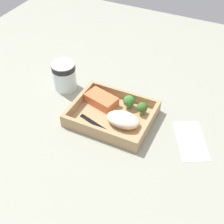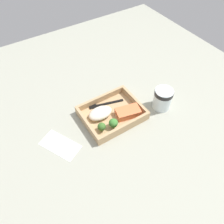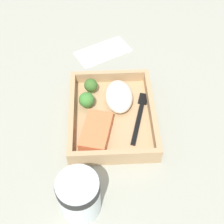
# 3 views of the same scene
# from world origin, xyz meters

# --- Properties ---
(ground_plane) EXTENTS (1.60, 1.60, 0.02)m
(ground_plane) POSITION_xyz_m (0.00, 0.00, -0.01)
(ground_plane) COLOR #9A9C8C
(takeout_tray) EXTENTS (0.25, 0.20, 0.01)m
(takeout_tray) POSITION_xyz_m (0.00, 0.00, 0.01)
(takeout_tray) COLOR tan
(takeout_tray) RESTS_ON ground_plane
(tray_rim) EXTENTS (0.25, 0.20, 0.03)m
(tray_rim) POSITION_xyz_m (0.00, 0.00, 0.03)
(tray_rim) COLOR tan
(tray_rim) RESTS_ON takeout_tray
(salmon_fillet) EXTENTS (0.11, 0.08, 0.03)m
(salmon_fillet) POSITION_xyz_m (-0.06, 0.04, 0.03)
(salmon_fillet) COLOR #E57142
(salmon_fillet) RESTS_ON takeout_tray
(mashed_potatoes) EXTENTS (0.11, 0.07, 0.04)m
(mashed_potatoes) POSITION_xyz_m (0.05, -0.02, 0.03)
(mashed_potatoes) COLOR beige
(mashed_potatoes) RESTS_ON takeout_tray
(broccoli_floret_1) EXTENTS (0.03, 0.03, 0.04)m
(broccoli_floret_1) POSITION_xyz_m (0.08, 0.05, 0.04)
(broccoli_floret_1) COLOR #78A15D
(broccoli_floret_1) RESTS_ON takeout_tray
(broccoli_floret_2) EXTENTS (0.04, 0.04, 0.04)m
(broccoli_floret_2) POSITION_xyz_m (0.03, 0.06, 0.04)
(broccoli_floret_2) COLOR #7C9C5D
(broccoli_floret_2) RESTS_ON takeout_tray
(fork) EXTENTS (0.16, 0.06, 0.00)m
(fork) POSITION_xyz_m (-0.00, -0.07, 0.01)
(fork) COLOR black
(fork) RESTS_ON takeout_tray
(paper_cup) EXTENTS (0.08, 0.08, 0.10)m
(paper_cup) POSITION_xyz_m (-0.22, 0.07, 0.06)
(paper_cup) COLOR white
(paper_cup) RESTS_ON ground_plane
(receipt_slip) EXTENTS (0.14, 0.18, 0.00)m
(receipt_slip) POSITION_xyz_m (0.25, 0.01, 0.00)
(receipt_slip) COLOR white
(receipt_slip) RESTS_ON ground_plane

